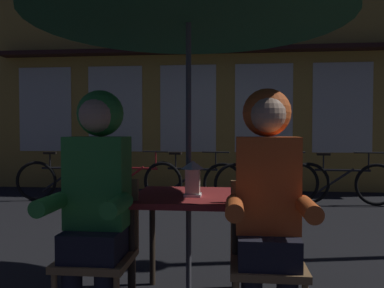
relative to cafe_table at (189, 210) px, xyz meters
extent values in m
cube|color=maroon|center=(0.00, 0.00, 0.08)|extent=(0.72, 0.72, 0.04)
cylinder|color=#2D2319|center=(-0.31, -0.31, -0.29)|extent=(0.04, 0.04, 0.70)
cylinder|color=#2D2319|center=(0.31, -0.31, -0.29)|extent=(0.04, 0.04, 0.70)
cylinder|color=#2D2319|center=(-0.31, 0.31, -0.29)|extent=(0.04, 0.04, 0.70)
cylinder|color=#2D2319|center=(0.31, 0.31, -0.29)|extent=(0.04, 0.04, 0.70)
cylinder|color=#4C4C51|center=(0.00, 0.00, 0.49)|extent=(0.04, 0.04, 2.25)
cube|color=white|center=(0.03, -0.06, 0.11)|extent=(0.11, 0.11, 0.02)
cube|color=white|center=(0.03, -0.06, 0.20)|extent=(0.09, 0.09, 0.16)
pyramid|color=white|center=(0.03, -0.06, 0.31)|extent=(0.11, 0.11, 0.06)
cube|color=olive|center=(-0.48, -0.44, -0.21)|extent=(0.40, 0.40, 0.04)
cylinder|color=olive|center=(-0.31, -0.27, -0.43)|extent=(0.03, 0.03, 0.41)
cylinder|color=olive|center=(-0.65, -0.27, -0.43)|extent=(0.03, 0.03, 0.41)
cube|color=olive|center=(-0.48, -0.26, 0.02)|extent=(0.40, 0.03, 0.42)
cube|color=olive|center=(0.48, -0.44, -0.21)|extent=(0.40, 0.40, 0.04)
cube|color=olive|center=(0.48, -0.26, 0.02)|extent=(0.40, 0.03, 0.42)
cube|color=black|center=(-0.48, -0.44, -0.11)|extent=(0.32, 0.36, 0.16)
cube|color=#338C38|center=(-0.48, -0.40, 0.23)|extent=(0.34, 0.22, 0.52)
cylinder|color=#338C38|center=(-0.30, -0.62, 0.14)|extent=(0.09, 0.30, 0.09)
cylinder|color=#338C38|center=(-0.66, -0.62, 0.14)|extent=(0.09, 0.30, 0.09)
sphere|color=tan|center=(-0.48, -0.40, 0.62)|extent=(0.21, 0.21, 0.21)
sphere|color=#338C38|center=(-0.48, -0.35, 0.63)|extent=(0.27, 0.27, 0.27)
cube|color=black|center=(0.48, -0.44, -0.11)|extent=(0.32, 0.36, 0.16)
cube|color=#E05B23|center=(0.48, -0.40, 0.23)|extent=(0.34, 0.22, 0.52)
cylinder|color=#E05B23|center=(0.66, -0.62, 0.14)|extent=(0.09, 0.30, 0.09)
cylinder|color=#E05B23|center=(0.30, -0.62, 0.14)|extent=(0.09, 0.30, 0.09)
sphere|color=tan|center=(0.48, -0.40, 0.62)|extent=(0.21, 0.21, 0.21)
sphere|color=#E05B23|center=(0.48, -0.35, 0.63)|extent=(0.27, 0.27, 0.27)
cube|color=gold|center=(0.15, 5.40, 2.46)|extent=(10.00, 0.60, 6.20)
cube|color=#EAE5C6|center=(-3.51, 5.09, 0.96)|extent=(1.10, 0.02, 1.70)
cube|color=#EAE5C6|center=(-2.05, 5.09, 0.96)|extent=(1.10, 0.02, 1.70)
cube|color=#EAE5C6|center=(-0.58, 5.09, 0.96)|extent=(1.10, 0.02, 1.70)
cube|color=#EAE5C6|center=(0.89, 5.09, 0.96)|extent=(1.10, 0.02, 1.70)
cube|color=#EAE5C6|center=(2.35, 5.09, 0.96)|extent=(1.10, 0.02, 1.70)
cube|color=#331914|center=(0.15, 4.95, 2.06)|extent=(9.00, 0.36, 0.08)
torus|color=black|center=(-1.95, 3.82, -0.31)|extent=(0.66, 0.18, 0.66)
torus|color=black|center=(-2.95, 3.61, -0.31)|extent=(0.66, 0.18, 0.66)
cylinder|color=black|center=(-2.45, 3.72, -0.09)|extent=(0.83, 0.20, 0.04)
cylinder|color=black|center=(-2.57, 3.69, -0.28)|extent=(0.60, 0.16, 0.44)
cylinder|color=black|center=(-2.73, 3.66, 0.03)|extent=(0.02, 0.02, 0.24)
cube|color=black|center=(-2.73, 3.66, 0.16)|extent=(0.21, 0.12, 0.04)
cylinder|color=black|center=(-2.07, 3.79, 0.05)|extent=(0.02, 0.02, 0.28)
cylinder|color=black|center=(-2.07, 3.79, 0.19)|extent=(0.44, 0.11, 0.02)
torus|color=black|center=(-0.83, 3.68, -0.31)|extent=(0.66, 0.16, 0.66)
torus|color=black|center=(-1.84, 3.85, -0.31)|extent=(0.66, 0.16, 0.66)
cylinder|color=maroon|center=(-1.34, 3.77, -0.09)|extent=(0.83, 0.18, 0.04)
cylinder|color=maroon|center=(-1.46, 3.79, -0.28)|extent=(0.60, 0.14, 0.44)
cylinder|color=maroon|center=(-1.62, 3.82, 0.03)|extent=(0.02, 0.02, 0.24)
cube|color=black|center=(-1.62, 3.82, 0.16)|extent=(0.21, 0.11, 0.04)
cylinder|color=maroon|center=(-0.95, 3.70, 0.05)|extent=(0.02, 0.02, 0.28)
cylinder|color=black|center=(-0.95, 3.70, 0.19)|extent=(0.44, 0.10, 0.02)
torus|color=black|center=(0.15, 3.62, -0.31)|extent=(0.66, 0.17, 0.66)
torus|color=black|center=(-0.86, 3.81, -0.31)|extent=(0.66, 0.17, 0.66)
cylinder|color=black|center=(-0.35, 3.72, -0.09)|extent=(0.83, 0.19, 0.04)
cylinder|color=black|center=(-0.47, 3.74, -0.28)|extent=(0.60, 0.15, 0.44)
cylinder|color=black|center=(-0.64, 3.77, 0.03)|extent=(0.02, 0.02, 0.24)
cube|color=black|center=(-0.64, 3.77, 0.16)|extent=(0.21, 0.12, 0.04)
cylinder|color=black|center=(0.03, 3.64, 0.05)|extent=(0.02, 0.02, 0.28)
cylinder|color=black|center=(0.03, 3.64, 0.19)|extent=(0.44, 0.11, 0.02)
torus|color=black|center=(1.34, 3.74, -0.31)|extent=(0.66, 0.15, 0.66)
torus|color=black|center=(0.33, 3.57, -0.31)|extent=(0.66, 0.15, 0.66)
cylinder|color=maroon|center=(0.83, 3.65, -0.09)|extent=(0.83, 0.17, 0.04)
cylinder|color=maroon|center=(0.71, 3.64, -0.28)|extent=(0.60, 0.13, 0.44)
cylinder|color=maroon|center=(0.55, 3.61, 0.03)|extent=(0.02, 0.02, 0.24)
cube|color=black|center=(0.55, 3.61, 0.16)|extent=(0.21, 0.11, 0.04)
cylinder|color=maroon|center=(1.21, 3.72, 0.05)|extent=(0.02, 0.02, 0.28)
cylinder|color=black|center=(1.21, 3.72, 0.19)|extent=(0.44, 0.09, 0.02)
torus|color=black|center=(2.52, 3.73, -0.31)|extent=(0.66, 0.09, 0.66)
torus|color=black|center=(1.50, 3.79, -0.31)|extent=(0.66, 0.09, 0.66)
cylinder|color=black|center=(2.01, 3.76, -0.09)|extent=(0.84, 0.09, 0.04)
cylinder|color=black|center=(1.88, 3.77, -0.28)|extent=(0.61, 0.07, 0.44)
cylinder|color=black|center=(1.72, 3.78, 0.03)|extent=(0.02, 0.02, 0.24)
cube|color=black|center=(1.72, 3.78, 0.16)|extent=(0.20, 0.09, 0.04)
cylinder|color=black|center=(2.39, 3.74, 0.05)|extent=(0.02, 0.02, 0.28)
cylinder|color=black|center=(2.39, 3.74, 0.19)|extent=(0.44, 0.05, 0.02)
cylinder|color=brown|center=(-2.15, 3.91, -0.47)|extent=(0.36, 0.36, 0.34)
sphere|color=#285B2D|center=(-2.15, 3.91, -0.02)|extent=(0.60, 0.60, 0.60)
camera|label=1|loc=(0.29, -2.58, 0.53)|focal=36.71mm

